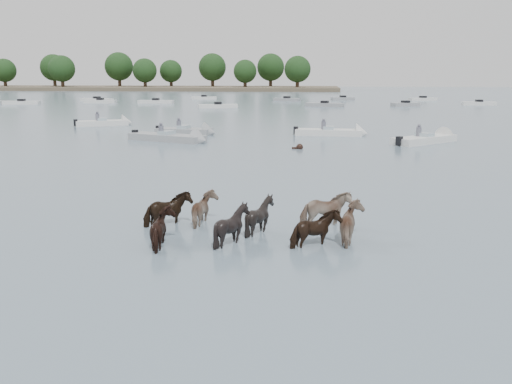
# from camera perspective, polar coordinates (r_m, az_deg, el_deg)

# --- Properties ---
(ground) EXTENTS (400.00, 400.00, 0.00)m
(ground) POSITION_cam_1_polar(r_m,az_deg,el_deg) (16.57, -7.54, -4.53)
(ground) COLOR #4E5F70
(ground) RESTS_ON ground
(shoreline) EXTENTS (160.00, 30.00, 1.00)m
(shoreline) POSITION_cam_1_polar(r_m,az_deg,el_deg) (181.20, -18.11, 10.18)
(shoreline) COLOR #4C4233
(shoreline) RESTS_ON ground
(pony_herd) EXTENTS (7.36, 4.03, 1.35)m
(pony_herd) POSITION_cam_1_polar(r_m,az_deg,el_deg) (16.40, -0.11, -3.05)
(pony_herd) COLOR black
(pony_herd) RESTS_ON ground
(swimming_pony) EXTENTS (0.72, 0.44, 0.44)m
(swimming_pony) POSITION_cam_1_polar(r_m,az_deg,el_deg) (35.63, 4.46, 4.63)
(swimming_pony) COLOR black
(swimming_pony) RESTS_ON ground
(motorboat_a) EXTENTS (5.05, 2.21, 1.92)m
(motorboat_a) POSITION_cam_1_polar(r_m,az_deg,el_deg) (44.31, -6.58, 6.21)
(motorboat_a) COLOR gray
(motorboat_a) RESTS_ON ground
(motorboat_b) EXTENTS (6.50, 3.93, 1.92)m
(motorboat_b) POSITION_cam_1_polar(r_m,az_deg,el_deg) (39.86, -8.27, 5.51)
(motorboat_b) COLOR gray
(motorboat_b) RESTS_ON ground
(motorboat_c) EXTENTS (5.81, 1.91, 1.92)m
(motorboat_c) POSITION_cam_1_polar(r_m,az_deg,el_deg) (43.81, 8.53, 6.09)
(motorboat_c) COLOR silver
(motorboat_c) RESTS_ON ground
(motorboat_d) EXTENTS (5.38, 5.24, 1.92)m
(motorboat_d) POSITION_cam_1_polar(r_m,az_deg,el_deg) (40.93, 17.64, 5.24)
(motorboat_d) COLOR silver
(motorboat_d) RESTS_ON ground
(motorboat_f) EXTENTS (5.29, 3.71, 1.92)m
(motorboat_f) POSITION_cam_1_polar(r_m,az_deg,el_deg) (53.81, -14.84, 6.92)
(motorboat_f) COLOR silver
(motorboat_f) RESTS_ON ground
(distant_flotilla) EXTENTS (105.82, 29.02, 0.93)m
(distant_flotilla) POSITION_cam_1_polar(r_m,az_deg,el_deg) (91.29, 3.15, 9.28)
(distant_flotilla) COLOR gray
(distant_flotilla) RESTS_ON ground
(treeline) EXTENTS (143.91, 22.63, 12.51)m
(treeline) POSITION_cam_1_polar(r_m,az_deg,el_deg) (182.73, -18.94, 12.04)
(treeline) COLOR #382619
(treeline) RESTS_ON ground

